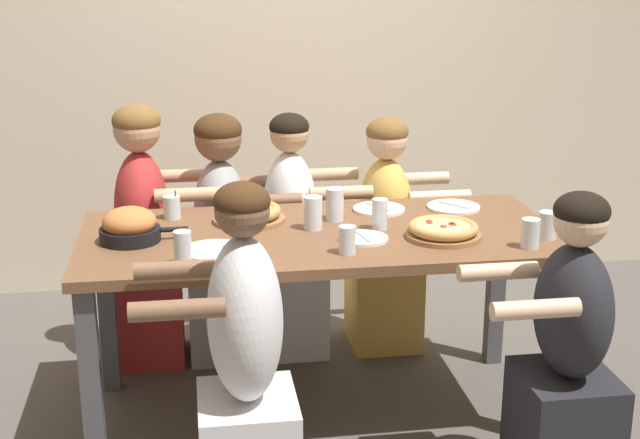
# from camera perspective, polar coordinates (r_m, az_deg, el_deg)

# --- Properties ---
(ground_plane) EXTENTS (18.00, 18.00, 0.00)m
(ground_plane) POSITION_cam_1_polar(r_m,az_deg,el_deg) (3.75, 0.00, -12.25)
(ground_plane) COLOR #514C47
(ground_plane) RESTS_ON ground
(dining_table) EXTENTS (1.84, 0.84, 0.78)m
(dining_table) POSITION_cam_1_polar(r_m,az_deg,el_deg) (3.46, 0.00, -2.28)
(dining_table) COLOR brown
(dining_table) RESTS_ON ground
(pizza_board_main) EXTENTS (0.29, 0.29, 0.06)m
(pizza_board_main) POSITION_cam_1_polar(r_m,az_deg,el_deg) (3.39, 7.90, -0.68)
(pizza_board_main) COLOR #996B42
(pizza_board_main) RESTS_ON dining_table
(pizza_board_second) EXTENTS (0.29, 0.29, 0.06)m
(pizza_board_second) POSITION_cam_1_polar(r_m,az_deg,el_deg) (3.57, -4.57, 0.38)
(pizza_board_second) COLOR #996B42
(pizza_board_second) RESTS_ON dining_table
(skillet_bowl) EXTENTS (0.33, 0.23, 0.13)m
(skillet_bowl) POSITION_cam_1_polar(r_m,az_deg,el_deg) (3.38, -12.08, -0.44)
(skillet_bowl) COLOR black
(skillet_bowl) RESTS_ON dining_table
(empty_plate_a) EXTENTS (0.22, 0.22, 0.02)m
(empty_plate_a) POSITION_cam_1_polar(r_m,az_deg,el_deg) (3.79, 8.54, 0.80)
(empty_plate_a) COLOR white
(empty_plate_a) RESTS_ON dining_table
(empty_plate_b) EXTENTS (0.24, 0.24, 0.02)m
(empty_plate_b) POSITION_cam_1_polar(r_m,az_deg,el_deg) (3.23, -6.76, -1.99)
(empty_plate_b) COLOR white
(empty_plate_b) RESTS_ON dining_table
(empty_plate_c) EXTENTS (0.22, 0.22, 0.02)m
(empty_plate_c) POSITION_cam_1_polar(r_m,az_deg,el_deg) (3.72, 3.79, 0.67)
(empty_plate_c) COLOR white
(empty_plate_c) RESTS_ON dining_table
(empty_plate_d) EXTENTS (0.19, 0.19, 0.02)m
(empty_plate_d) POSITION_cam_1_polar(r_m,az_deg,el_deg) (3.34, 2.79, -1.21)
(empty_plate_d) COLOR white
(empty_plate_d) RESTS_ON dining_table
(cocktail_glass_blue) EXTENTS (0.07, 0.07, 0.12)m
(cocktail_glass_blue) POSITION_cam_1_polar(r_m,az_deg,el_deg) (3.64, -9.45, 0.71)
(cocktail_glass_blue) COLOR silver
(cocktail_glass_blue) RESTS_ON dining_table
(drinking_glass_a) EXTENTS (0.07, 0.07, 0.13)m
(drinking_glass_a) POSITION_cam_1_polar(r_m,az_deg,el_deg) (3.45, -0.46, 0.30)
(drinking_glass_a) COLOR silver
(drinking_glass_a) RESTS_ON dining_table
(drinking_glass_b) EXTENTS (0.06, 0.06, 0.12)m
(drinking_glass_b) POSITION_cam_1_polar(r_m,az_deg,el_deg) (3.46, 3.82, 0.24)
(drinking_glass_b) COLOR silver
(drinking_glass_b) RESTS_ON dining_table
(drinking_glass_c) EXTENTS (0.07, 0.07, 0.10)m
(drinking_glass_c) POSITION_cam_1_polar(r_m,az_deg,el_deg) (3.45, 14.36, -0.43)
(drinking_glass_c) COLOR silver
(drinking_glass_c) RESTS_ON dining_table
(drinking_glass_d) EXTENTS (0.06, 0.06, 0.12)m
(drinking_glass_d) POSITION_cam_1_polar(r_m,az_deg,el_deg) (3.09, -8.77, -2.01)
(drinking_glass_d) COLOR silver
(drinking_glass_d) RESTS_ON dining_table
(drinking_glass_e) EXTENTS (0.07, 0.07, 0.11)m
(drinking_glass_e) POSITION_cam_1_polar(r_m,az_deg,el_deg) (3.33, 13.30, -0.98)
(drinking_glass_e) COLOR silver
(drinking_glass_e) RESTS_ON dining_table
(drinking_glass_f) EXTENTS (0.07, 0.07, 0.13)m
(drinking_glass_f) POSITION_cam_1_polar(r_m,az_deg,el_deg) (3.57, 0.94, 0.89)
(drinking_glass_f) COLOR silver
(drinking_glass_f) RESTS_ON dining_table
(drinking_glass_g) EXTENTS (0.06, 0.06, 0.10)m
(drinking_glass_g) POSITION_cam_1_polar(r_m,az_deg,el_deg) (3.18, 1.76, -1.42)
(drinking_glass_g) COLOR silver
(drinking_glass_g) RESTS_ON dining_table
(diner_far_center) EXTENTS (0.51, 0.40, 1.13)m
(diner_far_center) POSITION_cam_1_polar(r_m,az_deg,el_deg) (4.12, -1.86, -1.72)
(diner_far_center) COLOR silver
(diner_far_center) RESTS_ON ground
(diner_near_midleft) EXTENTS (0.51, 0.40, 1.16)m
(diner_near_midleft) POSITION_cam_1_polar(r_m,az_deg,el_deg) (2.91, -4.81, -9.80)
(diner_near_midleft) COLOR silver
(diner_near_midleft) RESTS_ON ground
(diner_far_midright) EXTENTS (0.51, 0.40, 1.10)m
(diner_far_midright) POSITION_cam_1_polar(r_m,az_deg,el_deg) (4.19, 4.22, -1.53)
(diner_far_midright) COLOR gold
(diner_far_midright) RESTS_ON ground
(diner_far_left) EXTENTS (0.51, 0.40, 1.19)m
(diner_far_left) POSITION_cam_1_polar(r_m,az_deg,el_deg) (4.08, -11.17, -1.56)
(diner_far_left) COLOR #B22D2D
(diner_far_left) RESTS_ON ground
(diner_near_right) EXTENTS (0.51, 0.40, 1.08)m
(diner_near_right) POSITION_cam_1_polar(r_m,az_deg,el_deg) (3.17, 15.55, -8.67)
(diner_near_right) COLOR #232328
(diner_near_right) RESTS_ON ground
(diner_far_midleft) EXTENTS (0.51, 0.40, 1.14)m
(diner_far_midleft) POSITION_cam_1_polar(r_m,az_deg,el_deg) (4.09, -6.26, -1.64)
(diner_far_midleft) COLOR #99999E
(diner_far_midleft) RESTS_ON ground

